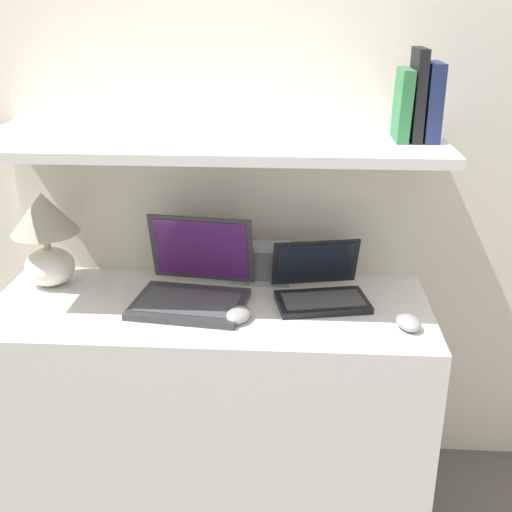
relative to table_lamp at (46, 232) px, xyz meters
The scene contains 13 objects.
wall_back 0.64m from the table_lamp, 21.25° to the left, with size 6.00×0.05×2.40m.
desk 0.75m from the table_lamp, 13.01° to the right, with size 1.31×0.51×0.71m.
back_riser 0.62m from the table_lamp, 16.82° to the left, with size 1.31×0.04×1.17m.
shelf 0.60m from the table_lamp, ahead, with size 1.31×0.46×0.03m.
table_lamp is the anchor object (origin of this frame).
laptop_large 0.49m from the table_lamp, 10.87° to the right, with size 0.36×0.33×0.24m.
laptop_small 0.86m from the table_lamp, ahead, with size 0.30×0.26×0.17m.
computer_mouse 0.67m from the table_lamp, 19.15° to the right, with size 0.09×0.11×0.04m.
second_mouse 1.12m from the table_lamp, 11.93° to the right, with size 0.09×0.11×0.04m.
router_box 0.70m from the table_lamp, ahead, with size 0.12×0.07×0.14m.
book_navy 1.20m from the table_lamp, ahead, with size 0.04×0.14×0.20m.
book_black 1.17m from the table_lamp, ahead, with size 0.03×0.14×0.24m.
book_green 1.12m from the table_lamp, ahead, with size 0.04×0.14×0.19m.
Camera 1 is at (0.25, -1.44, 1.55)m, focal length 45.00 mm.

